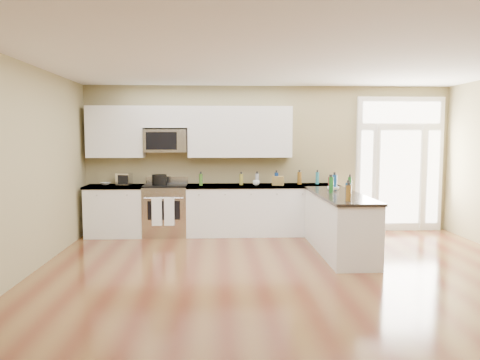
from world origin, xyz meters
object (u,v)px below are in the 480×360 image
object	(u,v)px
peninsula_cabinet	(339,225)
kitchen_range	(166,210)
stockpot	(159,179)
toaster_oven	(124,179)

from	to	relation	value
peninsula_cabinet	kitchen_range	world-z (taller)	kitchen_range
stockpot	toaster_oven	distance (m)	0.69
peninsula_cabinet	stockpot	distance (m)	3.36
peninsula_cabinet	stockpot	size ratio (longest dim) A/B	8.57
kitchen_range	toaster_oven	bearing A→B (deg)	172.26
kitchen_range	stockpot	xyz separation A→B (m)	(-0.10, -0.05, 0.57)
kitchen_range	stockpot	world-z (taller)	stockpot
peninsula_cabinet	kitchen_range	xyz separation A→B (m)	(-2.88, 1.45, 0.04)
toaster_oven	stockpot	bearing A→B (deg)	0.88
kitchen_range	stockpot	bearing A→B (deg)	-154.58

